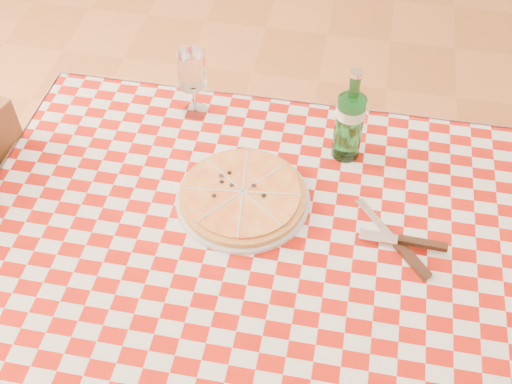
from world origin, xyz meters
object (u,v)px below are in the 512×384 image
water_bottle (350,115)px  wine_glass (193,84)px  dining_table (260,257)px  pizza_plate (243,195)px

water_bottle → wine_glass: water_bottle is taller
dining_table → water_bottle: water_bottle is taller
dining_table → pizza_plate: 0.15m
water_bottle → dining_table: bearing=-120.1°
dining_table → wine_glass: 0.47m
dining_table → pizza_plate: (-0.05, 0.08, 0.12)m
wine_glass → pizza_plate: bearing=-56.6°
pizza_plate → dining_table: bearing=-55.8°
dining_table → wine_glass: bearing=123.6°
pizza_plate → water_bottle: size_ratio=1.23×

